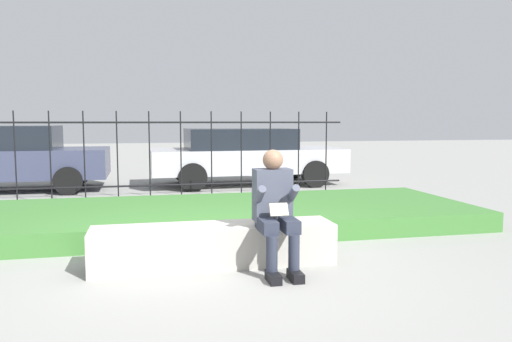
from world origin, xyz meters
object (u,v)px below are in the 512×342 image
at_px(car_parked_center, 245,155).
at_px(stone_bench, 215,248).
at_px(person_seated_reader, 275,206).
at_px(car_parked_left, 11,157).

bearing_deg(car_parked_center, stone_bench, -105.30).
height_order(stone_bench, car_parked_center, car_parked_center).
bearing_deg(stone_bench, person_seated_reader, -27.48).
xyz_separation_m(person_seated_reader, car_parked_center, (1.04, 6.82, 0.05)).
xyz_separation_m(stone_bench, car_parked_left, (-3.54, 6.54, 0.55)).
relative_size(stone_bench, car_parked_left, 0.64).
relative_size(person_seated_reader, car_parked_left, 0.31).
bearing_deg(car_parked_left, stone_bench, -61.87).
bearing_deg(stone_bench, car_parked_left, 118.46).
relative_size(stone_bench, person_seated_reader, 2.06).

